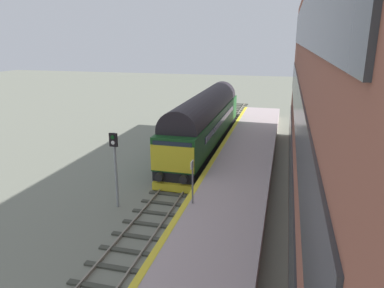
# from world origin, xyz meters

# --- Properties ---
(ground_plane) EXTENTS (140.00, 140.00, 0.00)m
(ground_plane) POSITION_xyz_m (0.00, 0.00, 0.00)
(ground_plane) COLOR slate
(ground_plane) RESTS_ON ground
(track_main) EXTENTS (2.50, 60.00, 0.15)m
(track_main) POSITION_xyz_m (0.00, -0.00, 0.05)
(track_main) COLOR gray
(track_main) RESTS_ON ground
(station_platform) EXTENTS (4.00, 44.00, 1.01)m
(station_platform) POSITION_xyz_m (3.60, 0.00, 0.50)
(station_platform) COLOR #B7A5A5
(station_platform) RESTS_ON ground
(station_building) EXTENTS (5.73, 32.38, 11.17)m
(station_building) POSITION_xyz_m (9.52, -2.37, 5.59)
(station_building) COLOR brown
(station_building) RESTS_ON ground
(diesel_locomotive) EXTENTS (2.74, 17.84, 4.68)m
(diesel_locomotive) POSITION_xyz_m (0.00, 7.49, 2.48)
(diesel_locomotive) COLOR black
(diesel_locomotive) RESTS_ON ground
(signal_post_near) EXTENTS (0.44, 0.22, 4.13)m
(signal_post_near) POSITION_xyz_m (-2.26, -3.92, 2.59)
(signal_post_near) COLOR gray
(signal_post_near) RESTS_ON ground
(platform_number_sign) EXTENTS (0.10, 0.44, 2.17)m
(platform_number_sign) POSITION_xyz_m (2.07, -4.51, 2.43)
(platform_number_sign) COLOR slate
(platform_number_sign) RESTS_ON station_platform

